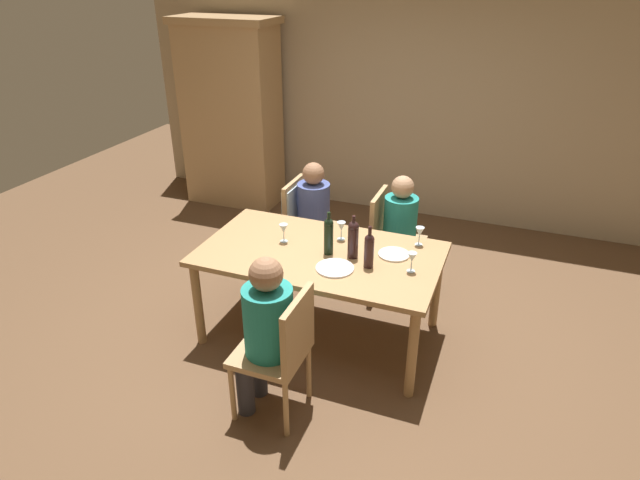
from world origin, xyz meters
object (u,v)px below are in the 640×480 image
at_px(dining_table, 320,261).
at_px(chair_far_left, 301,215).
at_px(wine_bottle_short_olive, 353,238).
at_px(dinner_plate_guest_left, 394,254).
at_px(person_woman_host, 403,226).
at_px(wine_glass_near_left, 284,229).
at_px(dinner_plate_host, 335,268).
at_px(wine_glass_far, 341,227).
at_px(chair_far_right, 390,235).
at_px(wine_bottle_dark_red, 329,235).
at_px(person_man_bearded, 316,212).
at_px(chair_near, 282,347).
at_px(wine_bottle_tall_green, 369,250).
at_px(wine_glass_near_right, 420,232).
at_px(person_man_guest, 265,326).
at_px(armoire_cabinet, 231,114).
at_px(wine_glass_centre, 412,258).

bearing_deg(dining_table, chair_far_left, 120.68).
xyz_separation_m(wine_bottle_short_olive, dinner_plate_guest_left, (0.28, 0.14, -0.15)).
relative_size(person_woman_host, wine_glass_near_left, 7.41).
xyz_separation_m(wine_glass_near_left, dinner_plate_host, (0.52, -0.26, -0.10)).
distance_m(wine_glass_near_left, wine_glass_far, 0.45).
xyz_separation_m(chair_far_right, wine_bottle_dark_red, (-0.25, -0.90, 0.37)).
bearing_deg(wine_glass_near_left, person_man_bearded, 93.89).
distance_m(wine_glass_near_left, dinner_plate_host, 0.59).
bearing_deg(chair_near, wine_bottle_tall_green, -21.51).
relative_size(wine_bottle_short_olive, wine_glass_near_right, 2.25).
bearing_deg(wine_glass_far, dinner_plate_host, -76.34).
height_order(chair_far_right, wine_glass_near_left, chair_far_right).
bearing_deg(person_woman_host, dinner_plate_host, -12.37).
bearing_deg(chair_near, chair_far_right, -7.43).
bearing_deg(wine_bottle_dark_red, person_man_guest, -96.00).
xyz_separation_m(armoire_cabinet, chair_near, (2.09, -3.16, -0.56)).
bearing_deg(person_man_guest, chair_far_right, -10.95).
bearing_deg(wine_glass_far, wine_bottle_short_olive, -54.54).
distance_m(wine_bottle_dark_red, dinner_plate_host, 0.28).
distance_m(dining_table, chair_far_right, 0.96).
height_order(armoire_cabinet, wine_bottle_dark_red, armoire_cabinet).
distance_m(chair_far_right, person_woman_host, 0.16).
bearing_deg(wine_glass_near_left, chair_near, -66.63).
bearing_deg(chair_far_right, person_man_guest, -10.95).
bearing_deg(wine_bottle_dark_red, chair_far_right, 74.25).
xyz_separation_m(wine_glass_centre, wine_glass_far, (-0.63, 0.30, 0.00)).
distance_m(wine_bottle_tall_green, dinner_plate_guest_left, 0.30).
xyz_separation_m(wine_bottle_tall_green, wine_glass_far, (-0.33, 0.34, -0.03)).
bearing_deg(wine_glass_centre, chair_far_left, 142.87).
height_order(wine_bottle_tall_green, dinner_plate_host, wine_bottle_tall_green).
bearing_deg(dinner_plate_host, dinner_plate_guest_left, 45.82).
relative_size(chair_near, dinner_plate_guest_left, 3.91).
distance_m(person_man_guest, wine_glass_near_right, 1.47).
relative_size(wine_glass_far, dinner_plate_guest_left, 0.63).
bearing_deg(chair_far_right, person_woman_host, 90.00).
distance_m(person_man_guest, wine_glass_near_left, 1.02).
bearing_deg(wine_glass_centre, wine_bottle_tall_green, -171.33).
bearing_deg(dinner_plate_host, person_man_bearded, 117.57).
height_order(wine_glass_near_right, dinner_plate_guest_left, wine_glass_near_right).
bearing_deg(dining_table, dinner_plate_host, -46.75).
bearing_deg(dinner_plate_guest_left, wine_bottle_short_olive, -153.89).
relative_size(person_man_guest, wine_glass_near_left, 7.77).
bearing_deg(wine_bottle_short_olive, chair_far_right, 85.75).
relative_size(armoire_cabinet, person_woman_host, 1.97).
xyz_separation_m(person_woman_host, wine_bottle_dark_red, (-0.37, -0.90, 0.27)).
bearing_deg(dining_table, person_man_bearded, 113.10).
distance_m(wine_bottle_tall_green, dinner_plate_host, 0.28).
relative_size(chair_near, person_man_bearded, 0.82).
relative_size(dining_table, dinner_plate_guest_left, 7.71).
xyz_separation_m(wine_glass_near_left, dinner_plate_guest_left, (0.86, 0.09, -0.10)).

